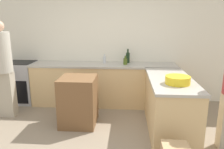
# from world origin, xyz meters

# --- Properties ---
(ground_plane) EXTENTS (14.00, 14.00, 0.00)m
(ground_plane) POSITION_xyz_m (0.00, 0.00, 0.00)
(ground_plane) COLOR gray
(wall_back) EXTENTS (8.00, 0.06, 2.70)m
(wall_back) POSITION_xyz_m (0.00, 2.18, 1.35)
(wall_back) COLOR silver
(wall_back) RESTS_ON ground_plane
(counter_back) EXTENTS (3.12, 0.67, 0.91)m
(counter_back) POSITION_xyz_m (0.00, 1.83, 0.46)
(counter_back) COLOR #D6B27A
(counter_back) RESTS_ON ground_plane
(counter_peninsula) EXTENTS (0.69, 1.66, 0.91)m
(counter_peninsula) POSITION_xyz_m (1.22, 0.69, 0.46)
(counter_peninsula) COLOR #D6B27A
(counter_peninsula) RESTS_ON ground_plane
(range_oven) EXTENTS (0.70, 0.63, 0.92)m
(range_oven) POSITION_xyz_m (-1.92, 1.84, 0.46)
(range_oven) COLOR #ADADB2
(range_oven) RESTS_ON ground_plane
(island_table) EXTENTS (0.62, 0.63, 0.86)m
(island_table) POSITION_xyz_m (-0.34, 0.81, 0.43)
(island_table) COLOR brown
(island_table) RESTS_ON ground_plane
(mixing_bowl) EXTENTS (0.36, 0.36, 0.12)m
(mixing_bowl) POSITION_xyz_m (1.25, 0.37, 0.97)
(mixing_bowl) COLOR yellow
(mixing_bowl) RESTS_ON counter_peninsula
(wine_bottle_dark) EXTENTS (0.08, 0.08, 0.30)m
(wine_bottle_dark) POSITION_xyz_m (0.52, 2.01, 1.03)
(wine_bottle_dark) COLOR black
(wine_bottle_dark) RESTS_ON counter_back
(olive_oil_bottle) EXTENTS (0.08, 0.08, 0.19)m
(olive_oil_bottle) POSITION_xyz_m (0.47, 1.78, 0.98)
(olive_oil_bottle) COLOR #475B1E
(olive_oil_bottle) RESTS_ON counter_back
(vinegar_bottle_clear) EXTENTS (0.07, 0.07, 0.19)m
(vinegar_bottle_clear) POSITION_xyz_m (0.01, 1.93, 0.99)
(vinegar_bottle_clear) COLOR silver
(vinegar_bottle_clear) RESTS_ON counter_back
(person_by_range) EXTENTS (0.35, 0.35, 1.82)m
(person_by_range) POSITION_xyz_m (-1.81, 1.06, 0.99)
(person_by_range) COLOR #ADA38E
(person_by_range) RESTS_ON ground_plane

